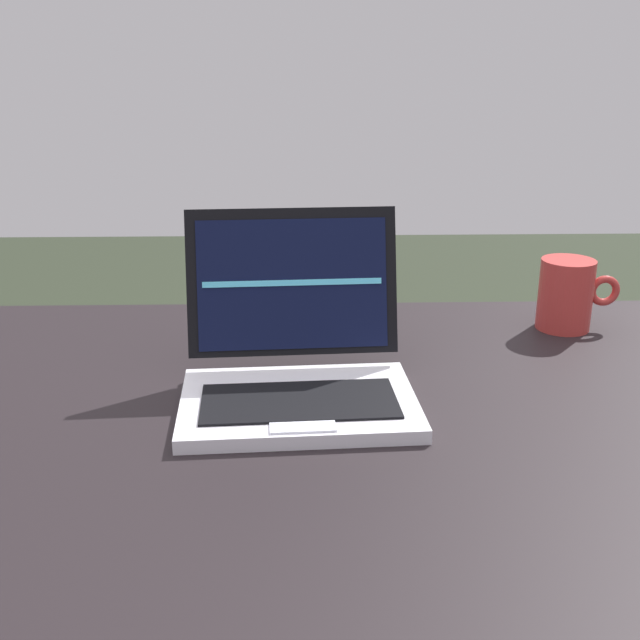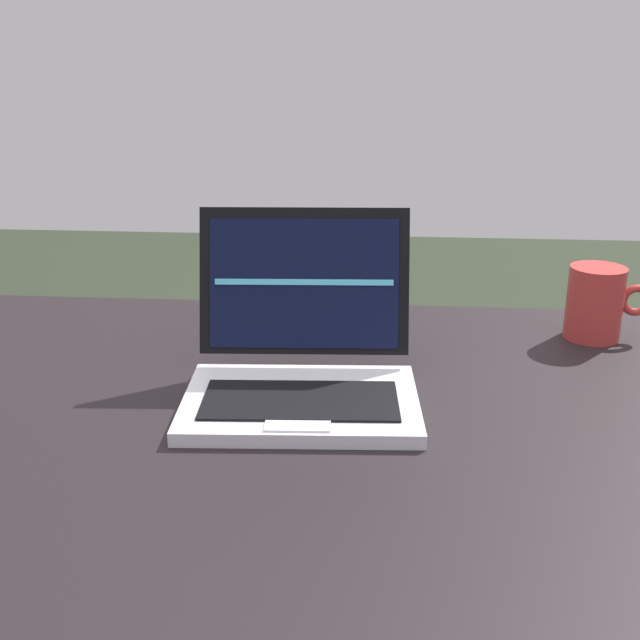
{
  "view_description": "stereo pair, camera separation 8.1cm",
  "coord_description": "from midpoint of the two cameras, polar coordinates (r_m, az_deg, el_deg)",
  "views": [
    {
      "loc": [
        -0.07,
        -0.78,
        1.12
      ],
      "look_at": [
        -0.05,
        -0.01,
        0.85
      ],
      "focal_mm": 43.59,
      "sensor_mm": 36.0,
      "label": 1
    },
    {
      "loc": [
        0.01,
        -0.78,
        1.12
      ],
      "look_at": [
        -0.05,
        -0.01,
        0.85
      ],
      "focal_mm": 43.59,
      "sensor_mm": 36.0,
      "label": 2
    }
  ],
  "objects": [
    {
      "name": "desk",
      "position": [
        0.92,
        0.77,
        -13.18
      ],
      "size": [
        1.75,
        0.8,
        0.73
      ],
      "color": "black",
      "rests_on": "ground"
    },
    {
      "name": "laptop_front",
      "position": [
        0.89,
        -4.34,
        -3.29
      ],
      "size": [
        0.27,
        0.25,
        0.2
      ],
      "color": "silver",
      "rests_on": "desk"
    },
    {
      "name": "coffee_mug",
      "position": [
        1.15,
        15.77,
        1.8
      ],
      "size": [
        0.12,
        0.08,
        0.1
      ],
      "color": "#B93330",
      "rests_on": "desk"
    }
  ]
}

